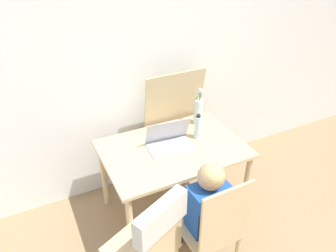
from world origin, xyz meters
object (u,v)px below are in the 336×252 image
at_px(chair_spare, 153,237).
at_px(chair_occupied, 213,229).
at_px(person_seated, 204,201).
at_px(water_bottle, 198,127).
at_px(laptop, 169,140).
at_px(flower_vase, 198,110).

bearing_deg(chair_spare, chair_occupied, 155.94).
bearing_deg(person_seated, chair_spare, 14.21).
height_order(chair_spare, water_bottle, chair_spare).
bearing_deg(chair_occupied, person_seated, -90.00).
distance_m(person_seated, water_bottle, 0.72).
xyz_separation_m(chair_occupied, chair_spare, (-0.45, 0.00, 0.15)).
distance_m(chair_spare, laptop, 0.90).
relative_size(chair_spare, flower_vase, 2.62).
relative_size(laptop, flower_vase, 1.09).
distance_m(chair_spare, water_bottle, 1.08).
bearing_deg(person_seated, chair_occupied, 90.00).
xyz_separation_m(chair_spare, flower_vase, (0.88, 0.96, 0.22)).
bearing_deg(laptop, chair_occupied, -86.89).
bearing_deg(water_bottle, laptop, -180.00).
relative_size(person_seated, laptop, 2.52).
xyz_separation_m(person_seated, laptop, (0.03, 0.62, 0.13)).
bearing_deg(flower_vase, chair_spare, -132.55).
distance_m(laptop, water_bottle, 0.28).
relative_size(chair_spare, water_bottle, 4.20).
xyz_separation_m(laptop, water_bottle, (0.27, 0.00, 0.05)).
xyz_separation_m(person_seated, water_bottle, (0.30, 0.62, 0.18)).
bearing_deg(flower_vase, person_seated, -117.43).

